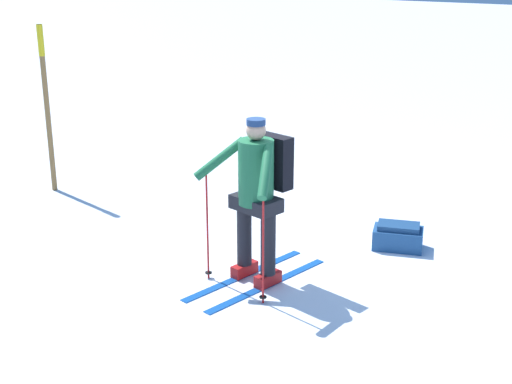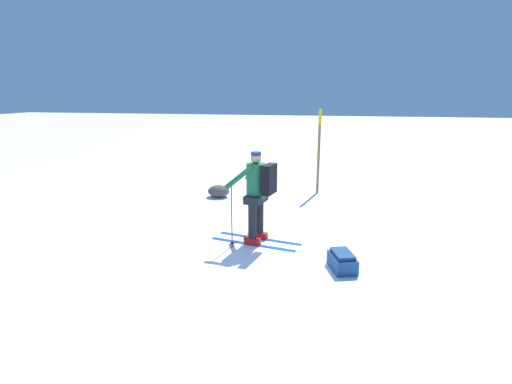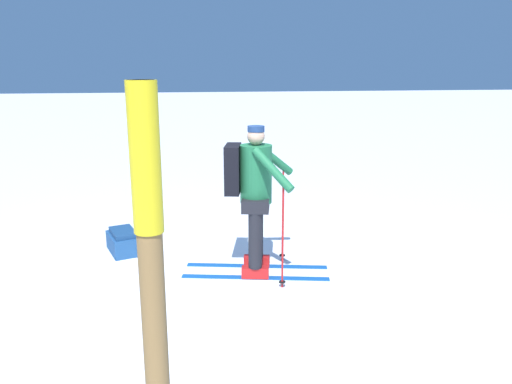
# 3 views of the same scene
# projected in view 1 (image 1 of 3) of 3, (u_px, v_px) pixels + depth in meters

# --- Properties ---
(ground_plane) EXTENTS (80.00, 80.00, 0.00)m
(ground_plane) POSITION_uv_depth(u_px,v_px,m) (264.00, 257.00, 7.79)
(ground_plane) COLOR white
(skier) EXTENTS (1.70, 0.97, 1.68)m
(skier) POSITION_uv_depth(u_px,v_px,m) (258.00, 189.00, 6.95)
(skier) COLOR #144C9E
(skier) RESTS_ON ground_plane
(dropped_backpack) EXTENTS (0.49, 0.63, 0.29)m
(dropped_backpack) POSITION_uv_depth(u_px,v_px,m) (398.00, 237.00, 7.98)
(dropped_backpack) COLOR navy
(dropped_backpack) RESTS_ON ground_plane
(trail_marker) EXTENTS (0.08, 0.08, 2.27)m
(trail_marker) POSITION_uv_depth(u_px,v_px,m) (46.00, 97.00, 9.55)
(trail_marker) COLOR olive
(trail_marker) RESTS_ON ground_plane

